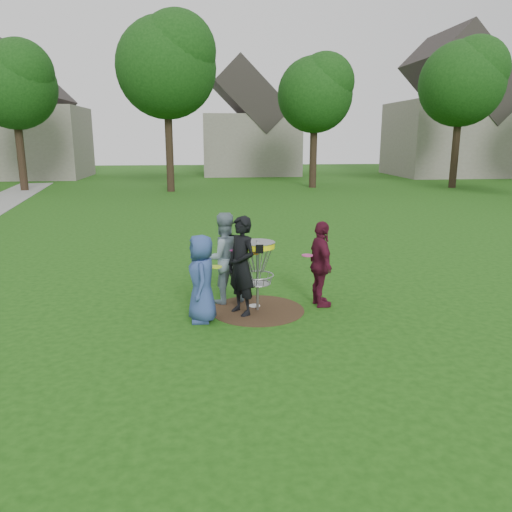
{
  "coord_description": "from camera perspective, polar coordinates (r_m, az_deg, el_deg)",
  "views": [
    {
      "loc": [
        -0.95,
        -9.04,
        3.26
      ],
      "look_at": [
        0.0,
        0.3,
        1.0
      ],
      "focal_mm": 35.0,
      "sensor_mm": 36.0,
      "label": 1
    }
  ],
  "objects": [
    {
      "name": "ground",
      "position": [
        9.66,
        0.18,
        -6.2
      ],
      "size": [
        100.0,
        100.0,
        0.0
      ],
      "primitive_type": "plane",
      "color": "#19470F",
      "rests_on": "ground"
    },
    {
      "name": "house_row",
      "position": [
        42.5,
        2.0,
        14.74
      ],
      "size": [
        44.5,
        10.65,
        11.62
      ],
      "color": "gray",
      "rests_on": "ground"
    },
    {
      "name": "player_black",
      "position": [
        9.21,
        -1.67,
        -1.14
      ],
      "size": [
        0.74,
        0.81,
        1.86
      ],
      "primitive_type": "imported",
      "rotation": [
        0.0,
        0.0,
        -0.99
      ],
      "color": "black",
      "rests_on": "ground"
    },
    {
      "name": "held_discs",
      "position": [
        9.37,
        -0.3,
        -0.0
      ],
      "size": [
        1.98,
        0.95,
        0.18
      ],
      "color": "#C3F01A",
      "rests_on": "ground"
    },
    {
      "name": "player_grey",
      "position": [
        9.9,
        -3.78,
        -0.22
      ],
      "size": [
        1.06,
        0.94,
        1.82
      ],
      "primitive_type": "imported",
      "rotation": [
        0.0,
        0.0,
        3.47
      ],
      "color": "gray",
      "rests_on": "ground"
    },
    {
      "name": "player_maroon",
      "position": [
        9.75,
        7.43,
        -0.94
      ],
      "size": [
        0.52,
        1.03,
        1.69
      ],
      "primitive_type": "imported",
      "rotation": [
        0.0,
        0.0,
        1.69
      ],
      "color": "#531327",
      "rests_on": "ground"
    },
    {
      "name": "disc_on_grass",
      "position": [
        9.86,
        -0.16,
        -5.72
      ],
      "size": [
        0.22,
        0.22,
        0.02
      ],
      "primitive_type": "cylinder",
      "color": "silver",
      "rests_on": "ground"
    },
    {
      "name": "dirt_patch",
      "position": [
        9.65,
        0.18,
        -6.17
      ],
      "size": [
        1.8,
        1.8,
        0.01
      ],
      "primitive_type": "cylinder",
      "color": "#47331E",
      "rests_on": "ground"
    },
    {
      "name": "tree_row",
      "position": [
        29.89,
        -3.3,
        19.19
      ],
      "size": [
        51.2,
        17.42,
        9.9
      ],
      "color": "#38281C",
      "rests_on": "ground"
    },
    {
      "name": "player_blue",
      "position": [
        8.93,
        -6.22,
        -2.58
      ],
      "size": [
        0.54,
        0.8,
        1.59
      ],
      "primitive_type": "imported",
      "rotation": [
        0.0,
        0.0,
        -1.52
      ],
      "color": "#304785",
      "rests_on": "ground"
    },
    {
      "name": "disc_golf_basket",
      "position": [
        9.36,
        0.19,
        -0.31
      ],
      "size": [
        0.66,
        0.67,
        1.38
      ],
      "color": "#9EA0A5",
      "rests_on": "ground"
    }
  ]
}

